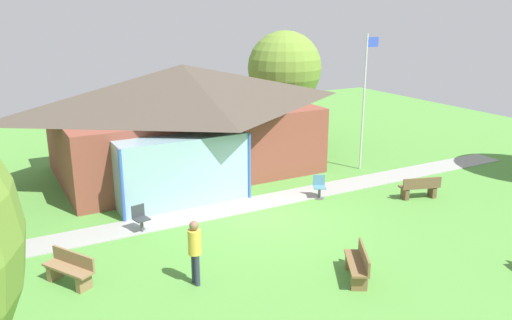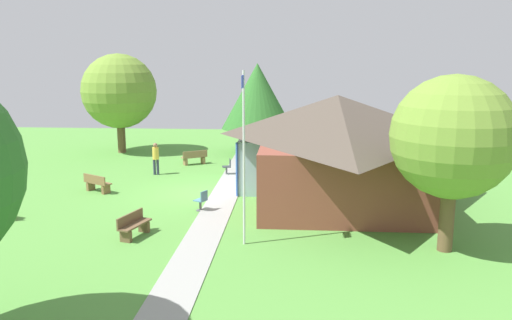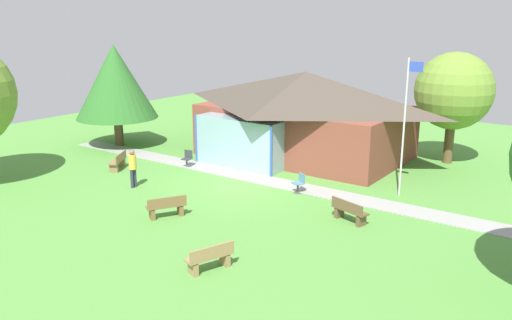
# 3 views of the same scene
# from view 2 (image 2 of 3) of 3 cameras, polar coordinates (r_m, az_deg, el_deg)

# --- Properties ---
(ground_plane) EXTENTS (44.00, 44.00, 0.00)m
(ground_plane) POSITION_cam_2_polar(r_m,az_deg,el_deg) (23.77, -6.88, -3.84)
(ground_plane) COLOR #54933D
(pavilion) EXTENTS (11.41, 8.31, 4.58)m
(pavilion) POSITION_cam_2_polar(r_m,az_deg,el_deg) (23.50, 8.62, 1.86)
(pavilion) COLOR brown
(pavilion) RESTS_ON ground_plane
(footpath) EXTENTS (25.52, 1.37, 0.03)m
(footpath) POSITION_cam_2_polar(r_m,az_deg,el_deg) (23.54, -3.55, -3.89)
(footpath) COLOR #999993
(footpath) RESTS_ON ground_plane
(flagpole) EXTENTS (0.64, 0.08, 5.82)m
(flagpole) POSITION_cam_2_polar(r_m,az_deg,el_deg) (16.60, -1.38, 0.97)
(flagpole) COLOR silver
(flagpole) RESTS_ON ground_plane
(bench_mid_left) EXTENTS (1.14, 1.52, 0.84)m
(bench_mid_left) POSITION_cam_2_polar(r_m,az_deg,el_deg) (30.34, -6.91, 0.25)
(bench_mid_left) COLOR olive
(bench_mid_left) RESTS_ON ground_plane
(bench_front_center) EXTENTS (1.14, 1.52, 0.84)m
(bench_front_center) POSITION_cam_2_polar(r_m,az_deg,el_deg) (25.04, -17.37, -2.56)
(bench_front_center) COLOR brown
(bench_front_center) RESTS_ON ground_plane
(bench_mid_right) EXTENTS (1.56, 0.86, 0.84)m
(bench_mid_right) POSITION_cam_2_polar(r_m,az_deg,el_deg) (18.54, -13.53, -7.17)
(bench_mid_right) COLOR brown
(bench_mid_right) RESTS_ON ground_plane
(patio_chair_lawn_spare) EXTENTS (0.59, 0.59, 0.86)m
(patio_chair_lawn_spare) POSITION_cam_2_polar(r_m,az_deg,el_deg) (21.12, -6.12, -4.59)
(patio_chair_lawn_spare) COLOR teal
(patio_chair_lawn_spare) RESTS_ON ground_plane
(patio_chair_west) EXTENTS (0.52, 0.52, 0.86)m
(patio_chair_west) POSITION_cam_2_polar(r_m,az_deg,el_deg) (27.53, -3.19, -0.79)
(patio_chair_west) COLOR #33383D
(patio_chair_west) RESTS_ON ground_plane
(visitor_strolling_lawn) EXTENTS (0.34, 0.34, 1.74)m
(visitor_strolling_lawn) POSITION_cam_2_polar(r_m,az_deg,el_deg) (27.88, -11.17, 0.43)
(visitor_strolling_lawn) COLOR #2D3347
(visitor_strolling_lawn) RESTS_ON ground_plane
(tree_west_hedge) EXTENTS (4.70, 4.70, 5.90)m
(tree_west_hedge) POSITION_cam_2_polar(r_m,az_deg,el_deg) (33.34, 0.15, 7.16)
(tree_west_hedge) COLOR brown
(tree_west_hedge) RESTS_ON ground_plane
(tree_behind_pavilion_right) EXTENTS (3.92, 3.92, 5.72)m
(tree_behind_pavilion_right) POSITION_cam_2_polar(r_m,az_deg,el_deg) (17.11, 21.19, 2.35)
(tree_behind_pavilion_right) COLOR brown
(tree_behind_pavilion_right) RESTS_ON ground_plane
(tree_lawn_corner) EXTENTS (4.87, 4.87, 6.51)m
(tree_lawn_corner) POSITION_cam_2_polar(r_m,az_deg,el_deg) (34.78, -15.09, 7.43)
(tree_lawn_corner) COLOR brown
(tree_lawn_corner) RESTS_ON ground_plane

